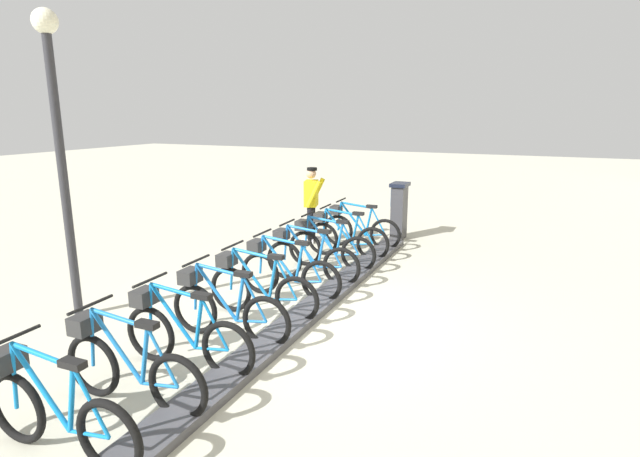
% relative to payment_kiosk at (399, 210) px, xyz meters
% --- Properties ---
extents(ground_plane, '(60.00, 60.00, 0.00)m').
position_rel_payment_kiosk_xyz_m(ground_plane, '(-0.05, 4.99, -0.67)').
color(ground_plane, beige).
extents(dock_rail_base, '(0.44, 8.93, 0.10)m').
position_rel_payment_kiosk_xyz_m(dock_rail_base, '(-0.05, 4.99, -0.62)').
color(dock_rail_base, '#47474C').
rests_on(dock_rail_base, ground).
extents(payment_kiosk, '(0.36, 0.52, 1.28)m').
position_rel_payment_kiosk_xyz_m(payment_kiosk, '(0.00, 0.00, 0.00)').
color(payment_kiosk, '#38383D').
rests_on(payment_kiosk, ground).
extents(bike_docked_0, '(1.72, 0.54, 1.02)m').
position_rel_payment_kiosk_xyz_m(bike_docked_0, '(0.57, 1.13, -0.24)').
color(bike_docked_0, black).
rests_on(bike_docked_0, ground).
extents(bike_docked_1, '(1.72, 0.54, 1.02)m').
position_rel_payment_kiosk_xyz_m(bike_docked_1, '(0.57, 1.94, -0.24)').
color(bike_docked_1, black).
rests_on(bike_docked_1, ground).
extents(bike_docked_2, '(1.72, 0.54, 1.02)m').
position_rel_payment_kiosk_xyz_m(bike_docked_2, '(0.57, 2.75, -0.24)').
color(bike_docked_2, black).
rests_on(bike_docked_2, ground).
extents(bike_docked_3, '(1.72, 0.54, 1.02)m').
position_rel_payment_kiosk_xyz_m(bike_docked_3, '(0.57, 3.57, -0.24)').
color(bike_docked_3, black).
rests_on(bike_docked_3, ground).
extents(bike_docked_4, '(1.72, 0.54, 1.02)m').
position_rel_payment_kiosk_xyz_m(bike_docked_4, '(0.57, 4.38, -0.24)').
color(bike_docked_4, black).
rests_on(bike_docked_4, ground).
extents(bike_docked_5, '(1.72, 0.54, 1.02)m').
position_rel_payment_kiosk_xyz_m(bike_docked_5, '(0.57, 5.19, -0.24)').
color(bike_docked_5, black).
rests_on(bike_docked_5, ground).
extents(bike_docked_6, '(1.72, 0.54, 1.02)m').
position_rel_payment_kiosk_xyz_m(bike_docked_6, '(0.57, 6.01, -0.24)').
color(bike_docked_6, black).
rests_on(bike_docked_6, ground).
extents(bike_docked_7, '(1.72, 0.54, 1.02)m').
position_rel_payment_kiosk_xyz_m(bike_docked_7, '(0.57, 6.82, -0.24)').
color(bike_docked_7, black).
rests_on(bike_docked_7, ground).
extents(bike_docked_8, '(1.72, 0.54, 1.02)m').
position_rel_payment_kiosk_xyz_m(bike_docked_8, '(0.57, 7.63, -0.24)').
color(bike_docked_8, black).
rests_on(bike_docked_8, ground).
extents(bike_docked_9, '(1.72, 0.54, 1.02)m').
position_rel_payment_kiosk_xyz_m(bike_docked_9, '(0.57, 8.44, -0.24)').
color(bike_docked_9, black).
rests_on(bike_docked_9, ground).
extents(worker_near_rack, '(0.52, 0.69, 1.66)m').
position_rel_payment_kiosk_xyz_m(worker_near_rack, '(1.65, 1.14, 0.24)').
color(worker_near_rack, white).
rests_on(worker_near_rack, ground).
extents(lamp_post, '(0.32, 0.32, 4.10)m').
position_rel_payment_kiosk_xyz_m(lamp_post, '(2.92, 6.23, 2.00)').
color(lamp_post, '#2D2D33').
rests_on(lamp_post, ground).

